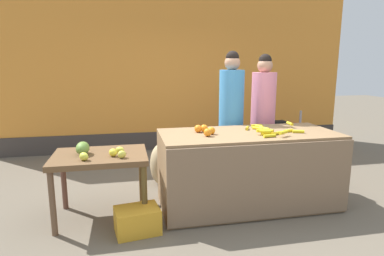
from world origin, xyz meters
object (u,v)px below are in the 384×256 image
object	(u,v)px
produce_sack	(161,164)
produce_crate	(137,220)
vendor_woman_blue_shirt	(231,119)
vendor_woman_pink_shirt	(263,119)
parked_motorcycle	(277,138)

from	to	relation	value
produce_sack	produce_crate	bearing A→B (deg)	-106.37
vendor_woman_blue_shirt	produce_crate	distance (m)	1.94
vendor_woman_pink_shirt	parked_motorcycle	size ratio (longest dim) A/B	1.14
vendor_woman_blue_shirt	vendor_woman_pink_shirt	size ratio (longest dim) A/B	1.02
vendor_woman_pink_shirt	parked_motorcycle	bearing A→B (deg)	52.88
produce_crate	produce_sack	distance (m)	1.38
parked_motorcycle	produce_sack	xyz separation A→B (m)	(-2.18, -0.80, -0.11)
vendor_woman_blue_shirt	vendor_woman_pink_shirt	distance (m)	0.48
vendor_woman_blue_shirt	parked_motorcycle	distance (m)	1.65
vendor_woman_pink_shirt	produce_sack	bearing A→B (deg)	173.34
produce_crate	vendor_woman_blue_shirt	bearing A→B (deg)	39.74
produce_sack	vendor_woman_blue_shirt	bearing A→B (deg)	-10.73
vendor_woman_blue_shirt	parked_motorcycle	bearing A→B (deg)	39.06
vendor_woman_pink_shirt	parked_motorcycle	xyz separation A→B (m)	(0.73, 0.97, -0.52)
parked_motorcycle	produce_sack	size ratio (longest dim) A/B	2.73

